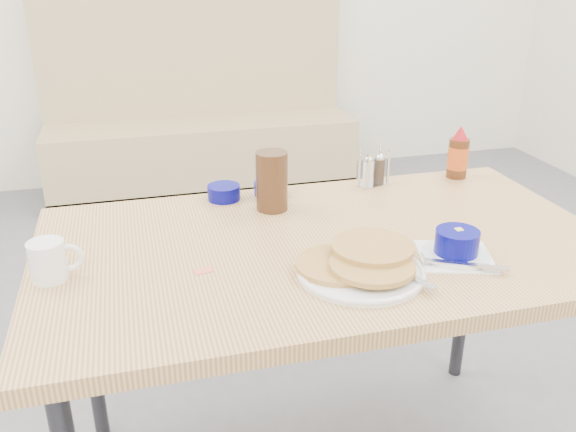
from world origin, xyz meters
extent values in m
cube|color=tan|center=(0.00, 2.72, 0.23)|extent=(1.90, 0.55, 0.45)
cube|color=tan|center=(0.00, 2.94, 0.72)|extent=(1.90, 0.12, 1.00)
cube|color=#2D2D33|center=(0.00, 2.72, 0.04)|extent=(1.90, 0.55, 0.08)
cube|color=tan|center=(0.00, 0.25, 0.74)|extent=(1.40, 0.80, 0.04)
cylinder|color=#2D2D33|center=(-0.62, 0.57, 0.36)|extent=(0.04, 0.04, 0.72)
cylinder|color=#2D2D33|center=(0.62, 0.57, 0.36)|extent=(0.04, 0.04, 0.72)
cylinder|color=white|center=(0.02, 0.07, 0.77)|extent=(0.28, 0.28, 0.01)
cylinder|color=tan|center=(-0.03, 0.09, 0.78)|extent=(0.19, 0.19, 0.01)
cylinder|color=tan|center=(0.03, 0.04, 0.79)|extent=(0.19, 0.19, 0.01)
cylinder|color=tan|center=(0.06, 0.10, 0.80)|extent=(0.19, 0.19, 0.01)
cube|color=silver|center=(0.11, 0.00, 0.78)|extent=(0.06, 0.12, 0.01)
cylinder|color=white|center=(-0.64, 0.22, 0.80)|extent=(0.08, 0.08, 0.09)
cylinder|color=black|center=(-0.64, 0.22, 0.84)|extent=(0.07, 0.07, 0.00)
torus|color=white|center=(-0.60, 0.23, 0.80)|extent=(0.07, 0.02, 0.07)
cube|color=white|center=(0.26, 0.09, 0.76)|extent=(0.21, 0.21, 0.00)
cylinder|color=white|center=(0.26, 0.09, 0.77)|extent=(0.16, 0.16, 0.01)
cylinder|color=#04066E|center=(0.26, 0.09, 0.80)|extent=(0.10, 0.10, 0.06)
cylinder|color=white|center=(0.26, 0.09, 0.82)|extent=(0.09, 0.09, 0.01)
cube|color=#F4DB60|center=(0.27, 0.09, 0.83)|extent=(0.02, 0.02, 0.01)
cube|color=silver|center=(0.25, 0.02, 0.77)|extent=(0.17, 0.10, 0.00)
cylinder|color=#04066E|center=(-0.20, 0.59, 0.78)|extent=(0.09, 0.09, 0.04)
cylinder|color=#04066E|center=(-0.06, 0.59, 0.78)|extent=(0.09, 0.09, 0.04)
cylinder|color=#3C2413|center=(-0.08, 0.48, 0.84)|extent=(0.10, 0.10, 0.16)
cube|color=silver|center=(0.26, 0.59, 0.76)|extent=(0.11, 0.08, 0.00)
cylinder|color=silver|center=(0.23, 0.56, 0.82)|extent=(0.01, 0.01, 0.11)
cylinder|color=silver|center=(0.31, 0.58, 0.82)|extent=(0.01, 0.01, 0.11)
cylinder|color=silver|center=(0.22, 0.60, 0.82)|extent=(0.01, 0.01, 0.11)
cylinder|color=silver|center=(0.29, 0.62, 0.82)|extent=(0.01, 0.01, 0.11)
cylinder|color=silver|center=(0.24, 0.58, 0.80)|extent=(0.03, 0.03, 0.07)
cylinder|color=#3F3326|center=(0.28, 0.60, 0.80)|extent=(0.03, 0.03, 0.07)
cylinder|color=#47230F|center=(0.54, 0.59, 0.82)|extent=(0.06, 0.06, 0.12)
cylinder|color=orange|center=(0.54, 0.59, 0.82)|extent=(0.06, 0.06, 0.07)
cone|color=#B01117|center=(0.54, 0.59, 0.90)|extent=(0.05, 0.05, 0.04)
cube|color=#EA694E|center=(-0.31, 0.17, 0.76)|extent=(0.05, 0.03, 0.00)
camera|label=1|loc=(-0.44, -1.03, 1.41)|focal=38.00mm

